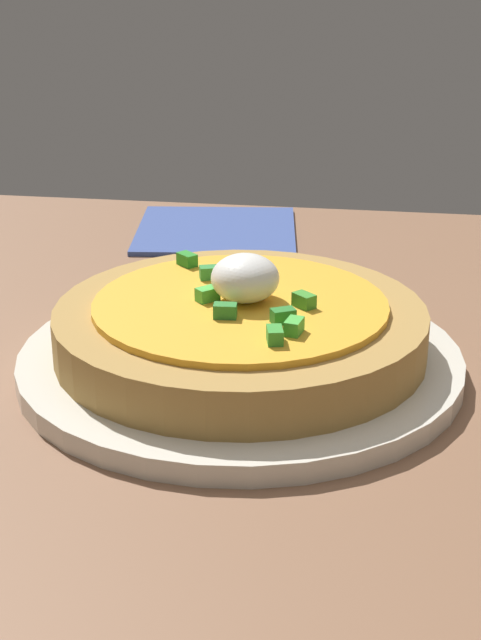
{
  "coord_description": "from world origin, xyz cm",
  "views": [
    {
      "loc": [
        -0.01,
        -53.0,
        27.14
      ],
      "look_at": [
        -7.92,
        -2.05,
        5.95
      ],
      "focal_mm": 53.81,
      "sensor_mm": 36.0,
      "label": 1
    }
  ],
  "objects": [
    {
      "name": "pizza",
      "position": [
        -7.91,
        -2.04,
        5.55
      ],
      "size": [
        21.72,
        21.72,
        5.93
      ],
      "color": "#AE8544",
      "rests_on": "plate"
    },
    {
      "name": "dining_table",
      "position": [
        0.0,
        0.0,
        1.35
      ],
      "size": [
        107.96,
        68.27,
        2.7
      ],
      "primitive_type": "cube",
      "color": "brown",
      "rests_on": "ground"
    },
    {
      "name": "napkin",
      "position": [
        -14.23,
        25.09,
        2.9
      ],
      "size": [
        15.05,
        15.05,
        0.4
      ],
      "primitive_type": "cube",
      "rotation": [
        0.0,
        0.0,
        0.12
      ],
      "color": "#394E92",
      "rests_on": "dining_table"
    },
    {
      "name": "plate",
      "position": [
        -7.92,
        -2.05,
        3.33
      ],
      "size": [
        26.12,
        26.12,
        1.24
      ],
      "primitive_type": "cylinder",
      "color": "silver",
      "rests_on": "dining_table"
    }
  ]
}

